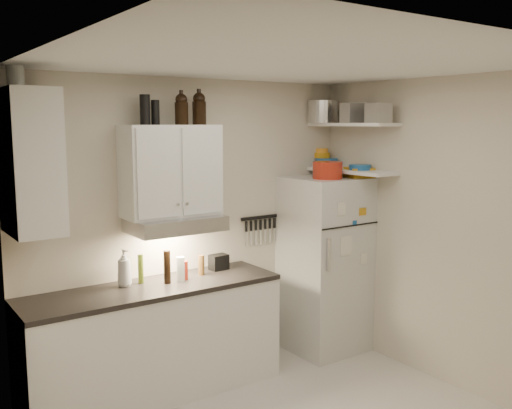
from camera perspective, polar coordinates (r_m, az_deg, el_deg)
ceiling at (r=3.79m, az=4.84°, el=14.12°), size 3.20×3.00×0.02m
back_wall at (r=5.11m, az=-6.23°, el=-2.21°), size 3.20×0.02×2.60m
left_wall at (r=3.15m, az=-18.98°, el=-9.19°), size 0.02×3.00×2.60m
right_wall at (r=5.04m, az=18.90°, el=-2.75°), size 0.02×3.00×2.60m
base_cabinet at (r=4.84m, az=-10.13°, el=-13.49°), size 2.10×0.60×0.88m
countertop at (r=4.69m, az=-10.27°, el=-8.26°), size 2.10×0.62×0.04m
upper_cabinet at (r=4.75m, az=-8.49°, el=3.36°), size 0.80×0.33×0.75m
side_cabinet at (r=4.22m, az=-21.63°, el=4.00°), size 0.33×0.55×1.00m
range_hood at (r=4.75m, az=-8.03°, el=-1.93°), size 0.76×0.46×0.12m
fridge at (r=5.63m, az=6.88°, el=-5.93°), size 0.70×0.68×1.70m
shelf_hi at (r=5.50m, az=9.63°, el=7.89°), size 0.30×0.95×0.03m
shelf_lo at (r=5.52m, az=9.52°, el=3.32°), size 0.30×0.95×0.03m
knife_strip at (r=5.45m, az=0.36°, el=-1.30°), size 0.42×0.02×0.03m
dutch_oven at (r=5.34m, az=7.17°, el=3.42°), size 0.32×0.32×0.16m
book_stack at (r=5.54m, az=10.22°, el=3.17°), size 0.30×0.33×0.09m
spice_jar at (r=5.50m, az=8.37°, el=3.27°), size 0.08×0.08×0.11m
stock_pot at (r=5.71m, az=6.70°, el=9.19°), size 0.35×0.35×0.22m
tin_a at (r=5.42m, az=9.66°, el=9.02°), size 0.21×0.20×0.18m
tin_b at (r=5.23m, az=12.15°, el=8.93°), size 0.19×0.19×0.17m
bowl_teal at (r=5.80m, az=7.06°, el=4.18°), size 0.22×0.22×0.09m
bowl_orange at (r=5.88m, az=6.55°, el=4.93°), size 0.18×0.18×0.05m
bowl_yellow at (r=5.88m, az=6.55°, el=5.40°), size 0.14×0.14×0.04m
plates at (r=5.48m, az=10.36°, el=3.69°), size 0.26×0.26×0.05m
growler_a at (r=4.73m, az=-7.47°, el=9.47°), size 0.14×0.14×0.26m
growler_b at (r=4.86m, az=-5.70°, el=9.56°), size 0.13×0.13×0.28m
thermos_a at (r=4.69m, az=-10.04°, el=9.05°), size 0.08×0.08×0.20m
thermos_b at (r=4.64m, az=-11.04°, el=9.29°), size 0.11×0.11×0.24m
side_jar at (r=4.27m, az=-22.93°, el=11.73°), size 0.12×0.12×0.15m
soap_bottle at (r=4.69m, az=-13.05°, el=-5.99°), size 0.15×0.15×0.33m
pepper_mill at (r=4.93m, az=-5.50°, el=-6.05°), size 0.07×0.07×0.17m
oil_bottle at (r=4.75m, az=-11.46°, el=-6.33°), size 0.06×0.06×0.24m
vinegar_bottle at (r=4.71m, az=-8.88°, el=-6.19°), size 0.06×0.06×0.27m
clear_bottle at (r=4.76m, az=-7.55°, el=-6.41°), size 0.07×0.07×0.20m
red_jar at (r=4.81m, az=-7.28°, el=-6.55°), size 0.10×0.10×0.16m
caddy at (r=5.11m, az=-3.75°, el=-5.76°), size 0.16×0.12×0.13m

